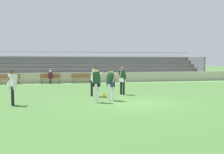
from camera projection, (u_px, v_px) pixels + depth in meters
ground_plane at (135, 103)px, 12.96m from camera, size 160.00×160.00×0.00m
field_line_sideline at (98, 83)px, 24.18m from camera, size 44.00×0.12×0.01m
sideline_wall at (96, 77)px, 25.75m from camera, size 48.00×0.16×0.94m
bleacher_stand at (87, 68)px, 28.29m from camera, size 25.28×4.20×3.06m
bench_far_right at (9, 78)px, 23.38m from camera, size 1.80×0.40×0.90m
bench_near_bin at (50, 77)px, 24.10m from camera, size 1.80×0.40×0.90m
bench_centre_sideline at (81, 77)px, 24.68m from camera, size 1.80×0.40×0.90m
spectator_seated at (50, 76)px, 23.98m from camera, size 0.36×0.42×1.21m
player_white_dropping_back at (94, 78)px, 15.32m from camera, size 0.47×0.44×1.72m
player_dark_pressing_high at (111, 82)px, 13.75m from camera, size 0.47×0.67×1.63m
player_white_wide_left at (12, 84)px, 12.25m from camera, size 0.71×0.51×1.66m
player_dark_trailing_run at (122, 78)px, 16.14m from camera, size 0.56×0.49×1.70m
player_dark_overlapping at (97, 82)px, 13.08m from camera, size 0.51×0.51×1.71m
soccer_ball at (104, 95)px, 14.99m from camera, size 0.22×0.22×0.22m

